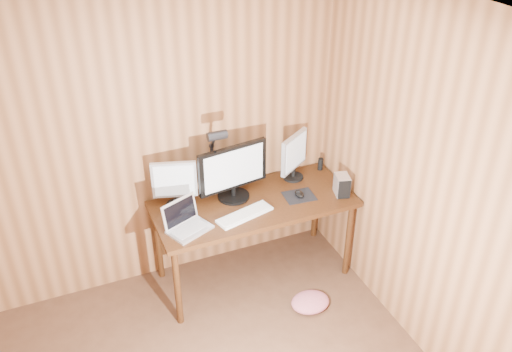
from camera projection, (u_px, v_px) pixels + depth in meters
room_shell at (203, 339)px, 2.46m from camera, size 4.00×4.00×4.00m
desk at (250, 210)px, 4.43m from camera, size 1.60×0.70×0.75m
monitor_center at (233, 172)px, 4.25m from camera, size 0.59×0.26×0.46m
monitor_left at (175, 183)px, 4.16m from camera, size 0.34×0.16×0.39m
monitor_right at (294, 155)px, 4.52m from camera, size 0.32×0.23×0.41m
laptop at (186, 222)px, 3.99m from camera, size 0.37×0.34×0.22m
keyboard at (245, 215)px, 4.15m from camera, size 0.48×0.25×0.02m
mousepad at (299, 196)px, 4.39m from camera, size 0.26×0.22×0.00m
mouse at (299, 194)px, 4.37m from camera, size 0.09×0.12×0.04m
hard_drive at (342, 185)px, 4.37m from camera, size 0.14×0.18×0.17m
phone at (246, 215)px, 4.15m from camera, size 0.08×0.11×0.01m
speaker at (320, 164)px, 4.73m from camera, size 0.05×0.05×0.11m
desk_lamp at (215, 152)px, 4.18m from camera, size 0.15×0.22×0.66m
fabric_pile at (310, 302)px, 4.34m from camera, size 0.35×0.30×0.10m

